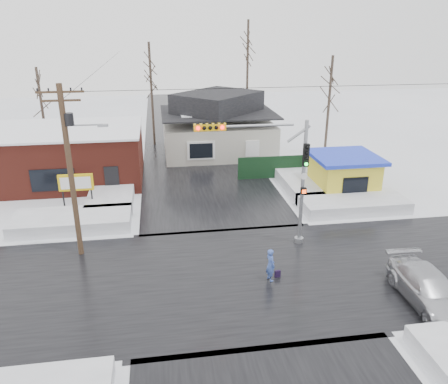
{
  "coord_description": "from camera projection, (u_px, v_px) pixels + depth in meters",
  "views": [
    {
      "loc": [
        -3.52,
        -18.16,
        11.59
      ],
      "look_at": [
        -0.17,
        3.8,
        3.0
      ],
      "focal_mm": 35.0,
      "sensor_mm": 36.0,
      "label": 1
    }
  ],
  "objects": [
    {
      "name": "snowbank_nside_e",
      "position": [
        300.0,
        180.0,
        33.33
      ],
      "size": [
        3.0,
        8.0,
        0.8
      ],
      "primitive_type": "cube",
      "color": "white",
      "rests_on": "ground"
    },
    {
      "name": "ground",
      "position": [
        239.0,
        276.0,
        21.42
      ],
      "size": [
        120.0,
        120.0,
        0.0
      ],
      "primitive_type": "plane",
      "color": "white",
      "rests_on": "ground"
    },
    {
      "name": "tree_far_right",
      "position": [
        331.0,
        77.0,
        38.97
      ],
      "size": [
        3.0,
        3.0,
        9.0
      ],
      "color": "#332821",
      "rests_on": "ground"
    },
    {
      "name": "snowbank_ne",
      "position": [
        353.0,
        204.0,
        29.0
      ],
      "size": [
        7.0,
        3.0,
        0.8
      ],
      "primitive_type": "cube",
      "color": "white",
      "rests_on": "ground"
    },
    {
      "name": "shopping_bag",
      "position": [
        278.0,
        274.0,
        21.28
      ],
      "size": [
        0.29,
        0.15,
        0.35
      ],
      "primitive_type": "cube",
      "rotation": [
        0.0,
        0.0,
        0.1
      ],
      "color": "black",
      "rests_on": "ground"
    },
    {
      "name": "house",
      "position": [
        218.0,
        126.0,
        41.04
      ],
      "size": [
        10.4,
        8.4,
        5.76
      ],
      "color": "beige",
      "rests_on": "ground"
    },
    {
      "name": "marquee_sign",
      "position": [
        76.0,
        184.0,
        28.22
      ],
      "size": [
        2.2,
        0.21,
        2.55
      ],
      "color": "black",
      "rests_on": "ground"
    },
    {
      "name": "tree_far_west",
      "position": [
        39.0,
        86.0,
        39.29
      ],
      "size": [
        3.0,
        3.0,
        8.0
      ],
      "color": "#332821",
      "rests_on": "ground"
    },
    {
      "name": "utility_pole",
      "position": [
        71.0,
        163.0,
        21.69
      ],
      "size": [
        3.15,
        0.44,
        9.0
      ],
      "color": "#382619",
      "rests_on": "ground"
    },
    {
      "name": "road_ns",
      "position": [
        239.0,
        276.0,
        21.42
      ],
      "size": [
        10.0,
        120.0,
        0.02
      ],
      "primitive_type": "cube",
      "color": "black",
      "rests_on": "ground"
    },
    {
      "name": "snowbank_nw",
      "position": [
        72.0,
        221.0,
        26.47
      ],
      "size": [
        7.0,
        3.0,
        0.8
      ],
      "primitive_type": "cube",
      "color": "white",
      "rests_on": "ground"
    },
    {
      "name": "tree_far_left",
      "position": [
        150.0,
        64.0,
        41.96
      ],
      "size": [
        3.0,
        3.0,
        10.0
      ],
      "color": "#332821",
      "rests_on": "ground"
    },
    {
      "name": "brick_building",
      "position": [
        63.0,
        155.0,
        33.87
      ],
      "size": [
        12.2,
        8.2,
        4.12
      ],
      "color": "maroon",
      "rests_on": "ground"
    },
    {
      "name": "snowbank_nside_w",
      "position": [
        113.0,
        190.0,
        31.36
      ],
      "size": [
        3.0,
        8.0,
        0.8
      ],
      "primitive_type": "cube",
      "color": "white",
      "rests_on": "ground"
    },
    {
      "name": "car",
      "position": [
        428.0,
        289.0,
        19.14
      ],
      "size": [
        2.14,
        5.0,
        1.44
      ],
      "primitive_type": "imported",
      "rotation": [
        0.0,
        0.0,
        -0.03
      ],
      "color": "silver",
      "rests_on": "ground"
    },
    {
      "name": "kiosk",
      "position": [
        343.0,
        174.0,
        31.44
      ],
      "size": [
        4.6,
        4.6,
        2.88
      ],
      "color": "yellow",
      "rests_on": "ground"
    },
    {
      "name": "fence",
      "position": [
        287.0,
        167.0,
        34.92
      ],
      "size": [
        8.0,
        0.12,
        1.8
      ],
      "primitive_type": "cube",
      "color": "black",
      "rests_on": "ground"
    },
    {
      "name": "pedestrian",
      "position": [
        270.0,
        265.0,
        20.81
      ],
      "size": [
        0.54,
        0.69,
        1.65
      ],
      "primitive_type": "imported",
      "rotation": [
        0.0,
        0.0,
        1.85
      ],
      "color": "#3B56A7",
      "rests_on": "ground"
    },
    {
      "name": "tree_far_mid",
      "position": [
        248.0,
        45.0,
        44.64
      ],
      "size": [
        3.0,
        3.0,
        12.0
      ],
      "color": "#332821",
      "rests_on": "ground"
    },
    {
      "name": "road_ew",
      "position": [
        239.0,
        276.0,
        21.42
      ],
      "size": [
        120.0,
        10.0,
        0.02
      ],
      "primitive_type": "cube",
      "color": "black",
      "rests_on": "ground"
    },
    {
      "name": "traffic_signal",
      "position": [
        275.0,
        168.0,
        22.86
      ],
      "size": [
        6.05,
        0.68,
        7.0
      ],
      "color": "gray",
      "rests_on": "ground"
    }
  ]
}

